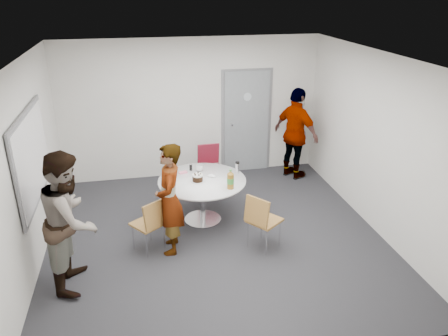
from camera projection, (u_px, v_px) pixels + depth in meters
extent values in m
plane|color=#242428|center=(216.00, 237.00, 6.70)|extent=(5.00, 5.00, 0.00)
plane|color=silver|center=(214.00, 58.00, 5.64)|extent=(5.00, 5.00, 0.00)
plane|color=silver|center=(191.00, 109.00, 8.42)|extent=(5.00, 0.00, 5.00)
plane|color=silver|center=(27.00, 170.00, 5.70)|extent=(0.00, 5.00, 5.00)
plane|color=silver|center=(377.00, 143.00, 6.63)|extent=(0.00, 5.00, 5.00)
plane|color=silver|center=(266.00, 255.00, 3.92)|extent=(5.00, 0.00, 5.00)
cube|color=slate|center=(247.00, 122.00, 8.72)|extent=(0.90, 0.05, 2.05)
cube|color=slate|center=(246.00, 122.00, 8.75)|extent=(1.02, 0.04, 2.12)
cylinder|color=#B2BFC6|center=(247.00, 97.00, 8.49)|extent=(0.16, 0.01, 0.16)
cylinder|color=silver|center=(232.00, 124.00, 8.61)|extent=(0.04, 0.14, 0.04)
cube|color=slate|center=(32.00, 157.00, 5.85)|extent=(0.03, 1.90, 1.25)
cube|color=white|center=(33.00, 157.00, 5.85)|extent=(0.01, 1.78, 1.13)
cylinder|color=white|center=(202.00, 181.00, 6.91)|extent=(1.40, 1.40, 0.03)
cylinder|color=silver|center=(202.00, 200.00, 7.05)|extent=(0.09, 0.09, 0.68)
cylinder|color=silver|center=(203.00, 219.00, 7.18)|extent=(0.60, 0.60, 0.02)
cylinder|color=white|center=(198.00, 181.00, 6.84)|extent=(0.22, 0.22, 0.01)
cylinder|color=black|center=(198.00, 178.00, 6.82)|extent=(0.16, 0.16, 0.09)
cylinder|color=white|center=(198.00, 175.00, 6.80)|extent=(0.17, 0.17, 0.02)
cylinder|color=olive|center=(230.00, 181.00, 6.56)|extent=(0.10, 0.10, 0.24)
cylinder|color=#388736|center=(230.00, 181.00, 6.56)|extent=(0.11, 0.11, 0.09)
cone|color=olive|center=(230.00, 173.00, 6.51)|extent=(0.10, 0.10, 0.05)
cylinder|color=#51A148|center=(231.00, 170.00, 6.49)|extent=(0.04, 0.04, 0.02)
imported|color=white|center=(199.00, 168.00, 7.21)|extent=(0.18, 0.18, 0.10)
cylinder|color=black|center=(191.00, 167.00, 7.23)|extent=(0.05, 0.05, 0.11)
cylinder|color=silver|center=(237.00, 168.00, 7.11)|extent=(0.06, 0.06, 0.17)
cylinder|color=black|center=(237.00, 163.00, 7.08)|extent=(0.07, 0.07, 0.03)
cube|color=pink|center=(183.00, 172.00, 7.14)|extent=(0.15, 0.10, 0.02)
ellipsoid|color=white|center=(212.00, 176.00, 7.00)|extent=(0.17, 0.17, 0.03)
cube|color=olive|center=(148.00, 224.00, 6.25)|extent=(0.55, 0.55, 0.03)
cube|color=olive|center=(155.00, 215.00, 6.05)|extent=(0.35, 0.29, 0.37)
cylinder|color=silver|center=(150.00, 228.00, 6.54)|extent=(0.02, 0.02, 0.42)
cylinder|color=silver|center=(133.00, 237.00, 6.32)|extent=(0.02, 0.02, 0.42)
cylinder|color=silver|center=(164.00, 236.00, 6.34)|extent=(0.02, 0.02, 0.42)
cylinder|color=silver|center=(147.00, 245.00, 6.13)|extent=(0.02, 0.02, 0.42)
cube|color=olive|center=(264.00, 220.00, 6.30)|extent=(0.58, 0.58, 0.03)
cube|color=olive|center=(257.00, 211.00, 6.07)|extent=(0.31, 0.36, 0.39)
cylinder|color=silver|center=(280.00, 233.00, 6.40)|extent=(0.02, 0.02, 0.44)
cylinder|color=silver|center=(261.00, 225.00, 6.60)|extent=(0.02, 0.02, 0.44)
cylinder|color=silver|center=(266.00, 242.00, 6.17)|extent=(0.02, 0.02, 0.44)
cylinder|color=silver|center=(248.00, 234.00, 6.37)|extent=(0.02, 0.02, 0.44)
cube|color=maroon|center=(211.00, 169.00, 7.98)|extent=(0.44, 0.44, 0.04)
cube|color=maroon|center=(208.00, 154.00, 8.07)|extent=(0.40, 0.10, 0.40)
cylinder|color=silver|center=(204.00, 185.00, 7.88)|extent=(0.02, 0.02, 0.45)
cylinder|color=silver|center=(222.00, 183.00, 7.95)|extent=(0.02, 0.02, 0.45)
cylinder|color=silver|center=(200.00, 178.00, 8.18)|extent=(0.02, 0.02, 0.45)
cylinder|color=silver|center=(218.00, 176.00, 8.26)|extent=(0.02, 0.02, 0.45)
imported|color=#A5C6EA|center=(170.00, 199.00, 6.08)|extent=(0.45, 0.63, 1.63)
imported|color=white|center=(70.00, 220.00, 5.39)|extent=(0.76, 0.94, 1.81)
imported|color=black|center=(296.00, 134.00, 8.44)|extent=(0.89, 1.14, 1.80)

